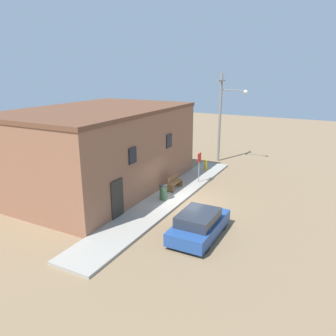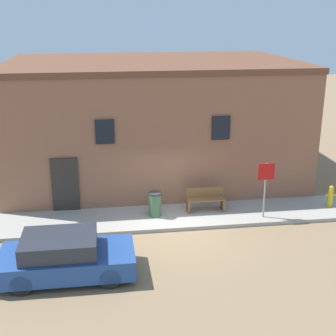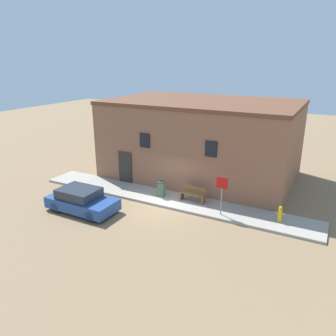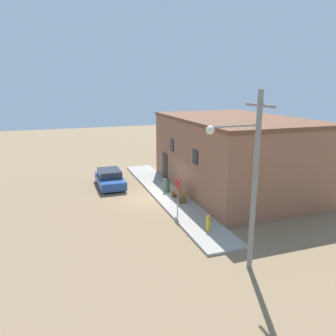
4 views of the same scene
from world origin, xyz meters
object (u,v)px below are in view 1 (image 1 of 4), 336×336
Objects in this scene: bench at (174,183)px; trash_bin at (163,192)px; stop_sign at (199,162)px; parked_car at (199,224)px; utility_pole at (222,114)px; fire_hydrant at (206,165)px.

bench is 1.96m from trash_bin.
parked_car is (-6.94, -2.87, -0.95)m from stop_sign.
stop_sign is 0.28× the size of utility_pole.
bench is 0.37× the size of parked_car.
stop_sign is 6.95m from utility_pole.
fire_hydrant is 0.12× the size of utility_pole.
stop_sign is 7.57m from parked_car.
utility_pole reaches higher than stop_sign.
bench is 6.23m from parked_car.
stop_sign reaches higher than fire_hydrant.
utility_pole is 1.91× the size of parked_car.
fire_hydrant is 10.43m from parked_car.
parked_car is (-4.95, -3.77, 0.05)m from bench.
trash_bin reaches higher than fire_hydrant.
utility_pole is at bearing -1.79° from bench.
parked_car reaches higher than bench.
trash_bin is at bearing 170.32° from stop_sign.
fire_hydrant is 0.22× the size of parked_car.
bench is (-4.88, 0.29, -0.00)m from fire_hydrant.
parked_car is (-9.83, -3.48, 0.05)m from fire_hydrant.
fire_hydrant is at bearing -3.41° from bench.
utility_pole is (6.45, 0.64, 2.51)m from stop_sign.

